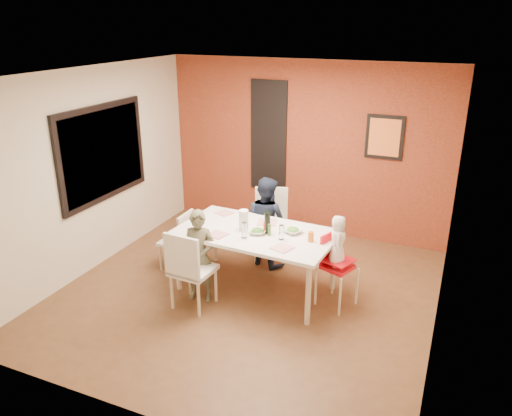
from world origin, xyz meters
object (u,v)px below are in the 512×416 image
at_px(chair_left, 180,238).
at_px(paper_towel_roll, 244,220).
at_px(dining_table, 256,237).
at_px(child_near, 199,256).
at_px(chair_near, 189,267).
at_px(chair_far, 271,219).
at_px(child_far, 266,221).
at_px(wine_bottle, 267,223).
at_px(toddler, 338,241).
at_px(high_chair, 335,263).

height_order(chair_left, paper_towel_roll, paper_towel_roll).
relative_size(dining_table, child_near, 1.71).
distance_m(chair_near, child_near, 0.25).
distance_m(chair_far, child_far, 0.26).
relative_size(chair_far, chair_left, 1.21).
distance_m(chair_near, child_far, 1.51).
distance_m(dining_table, paper_towel_roll, 0.26).
height_order(dining_table, wine_bottle, wine_bottle).
relative_size(chair_near, child_far, 0.78).
bearing_deg(chair_near, chair_left, -49.29).
xyz_separation_m(toddler, wine_bottle, (-0.87, -0.03, 0.10)).
distance_m(child_far, wine_bottle, 0.84).
bearing_deg(chair_near, high_chair, -148.87).
relative_size(chair_near, chair_far, 0.99).
relative_size(child_near, child_far, 0.92).
height_order(child_near, child_far, child_far).
bearing_deg(child_near, chair_far, 65.21).
relative_size(chair_far, paper_towel_roll, 3.85).
bearing_deg(dining_table, wine_bottle, 2.57).
distance_m(dining_table, toddler, 1.02).
bearing_deg(toddler, chair_far, 37.33).
distance_m(chair_left, paper_towel_roll, 1.12).
bearing_deg(chair_far, chair_left, -156.36).
xyz_separation_m(chair_far, high_chair, (1.18, -0.92, -0.02)).
height_order(chair_far, toddler, toddler).
distance_m(child_near, child_far, 1.27).
distance_m(chair_far, high_chair, 1.50).
xyz_separation_m(chair_far, wine_bottle, (0.33, -0.96, 0.37)).
bearing_deg(child_far, dining_table, 121.41).
height_order(child_near, wine_bottle, child_near).
bearing_deg(chair_far, chair_near, -119.68).
bearing_deg(high_chair, toddler, -106.92).
bearing_deg(chair_near, child_far, -100.74).
xyz_separation_m(high_chair, paper_towel_roll, (-1.15, -0.07, 0.39)).
bearing_deg(paper_towel_roll, toddler, 2.81).
bearing_deg(toddler, dining_table, 77.25).
relative_size(chair_left, high_chair, 0.93).
bearing_deg(chair_left, child_far, 121.16).
xyz_separation_m(chair_near, child_near, (0.01, 0.25, 0.02)).
bearing_deg(toddler, high_chair, 37.24).
height_order(chair_near, chair_left, chair_near).
xyz_separation_m(high_chair, child_near, (-1.53, -0.54, 0.04)).
distance_m(high_chair, paper_towel_roll, 1.22).
bearing_deg(paper_towel_roll, dining_table, 6.83).
bearing_deg(chair_near, wine_bottle, -128.82).
distance_m(child_near, paper_towel_roll, 0.70).
xyz_separation_m(dining_table, wine_bottle, (0.15, 0.01, 0.21)).
height_order(child_near, toddler, child_near).
bearing_deg(high_chair, child_near, 130.41).
height_order(dining_table, toddler, toddler).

